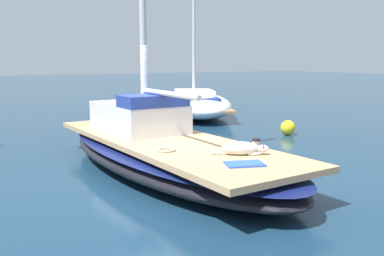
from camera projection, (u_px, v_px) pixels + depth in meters
name	position (u px, v px, depth m)	size (l,w,h in m)	color
ground_plane	(166.00, 171.00, 8.45)	(120.00, 120.00, 0.00)	navy
sailboat_main	(166.00, 155.00, 8.40)	(2.82, 7.34, 0.66)	black
cabin_house	(140.00, 115.00, 9.21)	(1.49, 2.28, 0.84)	silver
dog_white	(242.00, 148.00, 6.91)	(0.86, 0.56, 0.22)	silver
deck_winch	(256.00, 145.00, 7.22)	(0.16, 0.16, 0.21)	#B7B7BC
coiled_rope	(166.00, 150.00, 7.22)	(0.32, 0.32, 0.04)	beige
deck_towel	(244.00, 164.00, 6.25)	(0.56, 0.36, 0.03)	blue
moored_boat_starboard_side	(196.00, 103.00, 16.76)	(4.83, 6.47, 6.40)	white
mooring_buoy	(288.00, 128.00, 12.54)	(0.44, 0.44, 0.44)	yellow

